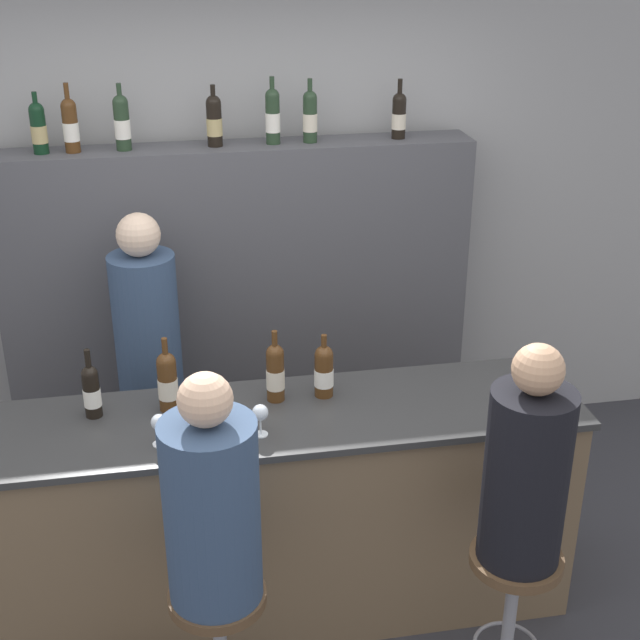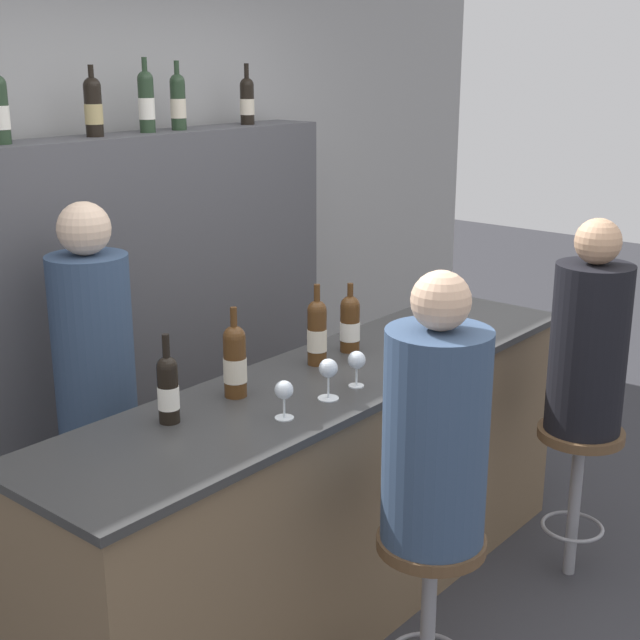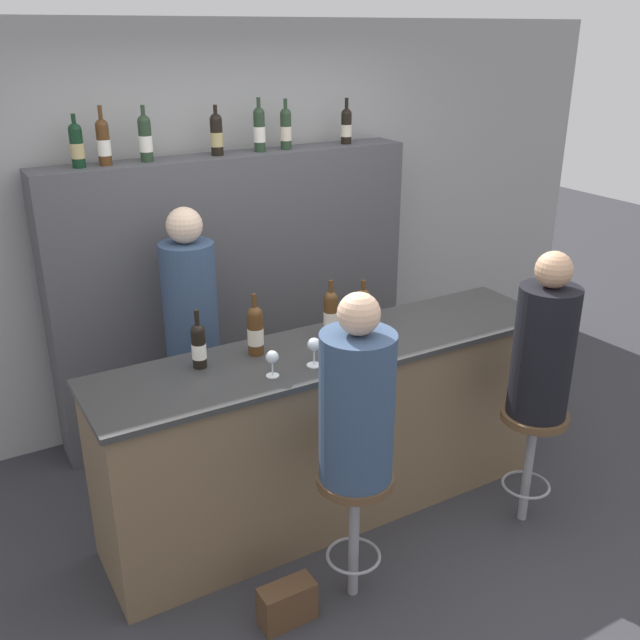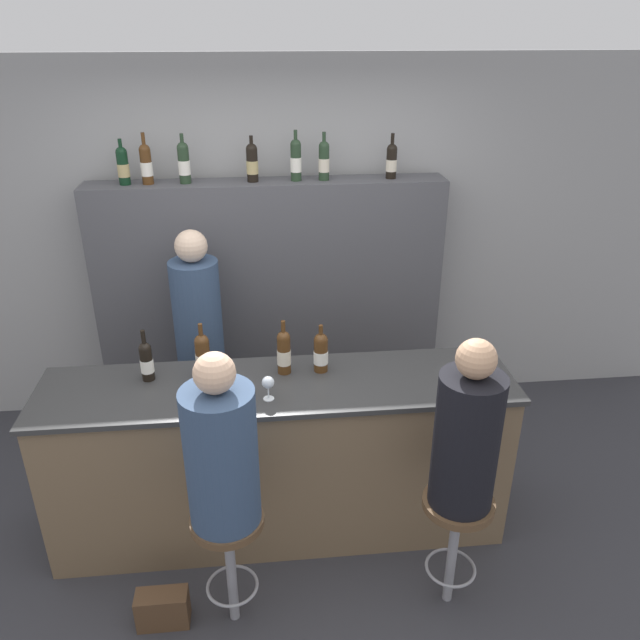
{
  "view_description": "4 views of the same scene",
  "coord_description": "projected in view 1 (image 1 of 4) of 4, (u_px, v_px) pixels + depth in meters",
  "views": [
    {
      "loc": [
        -0.36,
        -2.83,
        2.86
      ],
      "look_at": [
        0.21,
        0.3,
        1.41
      ],
      "focal_mm": 50.0,
      "sensor_mm": 36.0,
      "label": 1
    },
    {
      "loc": [
        -2.44,
        -1.69,
        2.14
      ],
      "look_at": [
        -0.09,
        0.28,
        1.24
      ],
      "focal_mm": 50.0,
      "sensor_mm": 36.0,
      "label": 2
    },
    {
      "loc": [
        -1.77,
        -2.59,
        2.53
      ],
      "look_at": [
        -0.11,
        0.26,
        1.18
      ],
      "focal_mm": 40.0,
      "sensor_mm": 36.0,
      "label": 3
    },
    {
      "loc": [
        -0.07,
        -2.61,
        2.77
      ],
      "look_at": [
        0.24,
        0.35,
        1.35
      ],
      "focal_mm": 35.0,
      "sensor_mm": 36.0,
      "label": 4
    }
  ],
  "objects": [
    {
      "name": "wine_glass_2",
      "position": [
        260.0,
        414.0,
        3.44
      ],
      "size": [
        0.07,
        0.07,
        0.13
      ],
      "color": "silver",
      "rests_on": "bar_counter"
    },
    {
      "name": "wine_bottle_backbar_0",
      "position": [
        38.0,
        128.0,
        4.2
      ],
      "size": [
        0.08,
        0.08,
        0.29
      ],
      "color": "black",
      "rests_on": "back_bar_cabinet"
    },
    {
      "name": "wine_bottle_counter_1",
      "position": [
        167.0,
        381.0,
        3.61
      ],
      "size": [
        0.08,
        0.08,
        0.32
      ],
      "color": "#4C2D14",
      "rests_on": "bar_counter"
    },
    {
      "name": "wine_bottle_backbar_4",
      "position": [
        273.0,
        116.0,
        4.37
      ],
      "size": [
        0.07,
        0.07,
        0.33
      ],
      "color": "#233823",
      "rests_on": "back_bar_cabinet"
    },
    {
      "name": "wine_bottle_backbar_3",
      "position": [
        214.0,
        120.0,
        4.33
      ],
      "size": [
        0.08,
        0.08,
        0.3
      ],
      "color": "black",
      "rests_on": "back_bar_cabinet"
    },
    {
      "name": "guest_seated_right",
      "position": [
        527.0,
        469.0,
        3.17
      ],
      "size": [
        0.31,
        0.31,
        0.88
      ],
      "color": "black",
      "rests_on": "bar_stool_right"
    },
    {
      "name": "wine_glass_0",
      "position": [
        159.0,
        424.0,
        3.38
      ],
      "size": [
        0.06,
        0.06,
        0.13
      ],
      "color": "silver",
      "rests_on": "bar_counter"
    },
    {
      "name": "bar_counter",
      "position": [
        272.0,
        515.0,
        3.83
      ],
      "size": [
        2.59,
        0.61,
        1.0
      ],
      "color": "brown",
      "rests_on": "ground_plane"
    },
    {
      "name": "wine_bottle_backbar_6",
      "position": [
        399.0,
        115.0,
        4.49
      ],
      "size": [
        0.07,
        0.07,
        0.3
      ],
      "color": "black",
      "rests_on": "back_bar_cabinet"
    },
    {
      "name": "bartender",
      "position": [
        152.0,
        383.0,
        4.37
      ],
      "size": [
        0.31,
        0.31,
        1.63
      ],
      "color": "#334766",
      "rests_on": "ground_plane"
    },
    {
      "name": "wine_bottle_backbar_2",
      "position": [
        122.0,
        122.0,
        4.26
      ],
      "size": [
        0.08,
        0.08,
        0.32
      ],
      "color": "#233823",
      "rests_on": "back_bar_cabinet"
    },
    {
      "name": "bar_stool_left",
      "position": [
        219.0,
        625.0,
        3.22
      ],
      "size": [
        0.35,
        0.35,
        0.67
      ],
      "color": "gray",
      "rests_on": "ground_plane"
    },
    {
      "name": "wall_back",
      "position": [
        234.0,
        229.0,
        4.81
      ],
      "size": [
        6.4,
        0.05,
        2.6
      ],
      "color": "#9E9E9E",
      "rests_on": "ground_plane"
    },
    {
      "name": "wine_bottle_counter_0",
      "position": [
        92.0,
        390.0,
        3.56
      ],
      "size": [
        0.07,
        0.07,
        0.3
      ],
      "color": "black",
      "rests_on": "bar_counter"
    },
    {
      "name": "wine_bottle_backbar_1",
      "position": [
        70.0,
        125.0,
        4.22
      ],
      "size": [
        0.08,
        0.08,
        0.33
      ],
      "color": "#4C2D14",
      "rests_on": "back_bar_cabinet"
    },
    {
      "name": "wine_bottle_backbar_5",
      "position": [
        310.0,
        116.0,
        4.41
      ],
      "size": [
        0.07,
        0.07,
        0.31
      ],
      "color": "#233823",
      "rests_on": "back_bar_cabinet"
    },
    {
      "name": "wine_bottle_counter_2",
      "position": [
        275.0,
        372.0,
        3.68
      ],
      "size": [
        0.08,
        0.08,
        0.32
      ],
      "color": "#4C2D14",
      "rests_on": "bar_counter"
    },
    {
      "name": "back_bar_cabinet",
      "position": [
        240.0,
        312.0,
        4.78
      ],
      "size": [
        2.42,
        0.28,
        1.81
      ],
      "color": "#4C4C51",
      "rests_on": "ground_plane"
    },
    {
      "name": "bar_stool_right",
      "position": [
        513.0,
        587.0,
        3.4
      ],
      "size": [
        0.35,
        0.35,
        0.67
      ],
      "color": "gray",
      "rests_on": "ground_plane"
    },
    {
      "name": "wine_bottle_counter_3",
      "position": [
        324.0,
        371.0,
        3.72
      ],
      "size": [
        0.08,
        0.08,
        0.28
      ],
      "color": "#4C2D14",
      "rests_on": "bar_counter"
    },
    {
      "name": "wine_glass_1",
      "position": [
        219.0,
        416.0,
        3.41
      ],
      "size": [
        0.07,
        0.07,
        0.15
      ],
      "color": "silver",
      "rests_on": "bar_counter"
    },
    {
      "name": "guest_seated_left",
      "position": [
        212.0,
        504.0,
        2.99
      ],
      "size": [
        0.33,
        0.33,
        0.87
      ],
      "color": "#334766",
      "rests_on": "bar_stool_left"
    }
  ]
}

